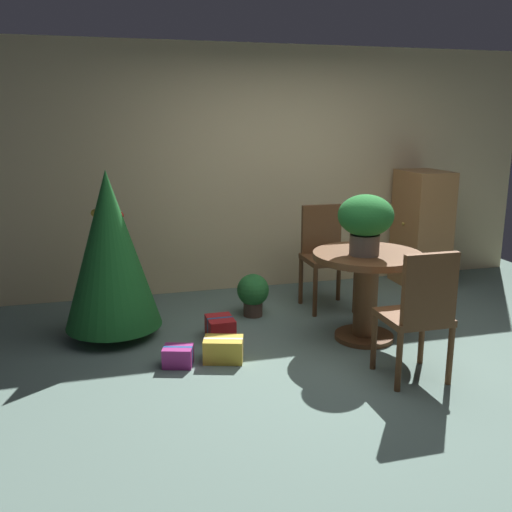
{
  "coord_description": "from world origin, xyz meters",
  "views": [
    {
      "loc": [
        -1.85,
        -3.81,
        1.87
      ],
      "look_at": [
        -0.75,
        0.22,
        0.84
      ],
      "focal_mm": 40.1,
      "sensor_mm": 36.0,
      "label": 1
    }
  ],
  "objects_px": {
    "wooden_chair_far": "(325,250)",
    "potted_plant": "(253,293)",
    "holiday_tree": "(110,250)",
    "gift_box_red": "(220,328)",
    "gift_box_purple": "(178,356)",
    "round_dining_table": "(367,279)",
    "wooden_chair_near": "(420,310)",
    "gift_box_gold": "(223,350)",
    "flower_vase": "(366,219)",
    "wooden_cabinet": "(421,229)"
  },
  "relations": [
    {
      "from": "flower_vase",
      "to": "round_dining_table",
      "type": "bearing_deg",
      "value": 41.62
    },
    {
      "from": "wooden_chair_far",
      "to": "potted_plant",
      "type": "xyz_separation_m",
      "value": [
        -0.77,
        -0.11,
        -0.34
      ]
    },
    {
      "from": "potted_plant",
      "to": "gift_box_gold",
      "type": "bearing_deg",
      "value": -117.51
    },
    {
      "from": "wooden_chair_far",
      "to": "gift_box_purple",
      "type": "bearing_deg",
      "value": -146.96
    },
    {
      "from": "round_dining_table",
      "to": "gift_box_purple",
      "type": "height_order",
      "value": "round_dining_table"
    },
    {
      "from": "flower_vase",
      "to": "holiday_tree",
      "type": "bearing_deg",
      "value": 161.21
    },
    {
      "from": "wooden_chair_near",
      "to": "round_dining_table",
      "type": "bearing_deg",
      "value": 90.0
    },
    {
      "from": "gift_box_red",
      "to": "wooden_chair_far",
      "type": "bearing_deg",
      "value": 26.28
    },
    {
      "from": "round_dining_table",
      "to": "gift_box_red",
      "type": "bearing_deg",
      "value": 164.22
    },
    {
      "from": "wooden_chair_near",
      "to": "gift_box_gold",
      "type": "xyz_separation_m",
      "value": [
        -1.27,
        0.71,
        -0.45
      ]
    },
    {
      "from": "wooden_chair_near",
      "to": "gift_box_purple",
      "type": "bearing_deg",
      "value": 156.25
    },
    {
      "from": "round_dining_table",
      "to": "gift_box_gold",
      "type": "bearing_deg",
      "value": -174.17
    },
    {
      "from": "holiday_tree",
      "to": "potted_plant",
      "type": "xyz_separation_m",
      "value": [
        1.3,
        0.19,
        -0.54
      ]
    },
    {
      "from": "gift_box_purple",
      "to": "gift_box_red",
      "type": "distance_m",
      "value": 0.63
    },
    {
      "from": "gift_box_gold",
      "to": "gift_box_red",
      "type": "bearing_deg",
      "value": 81.21
    },
    {
      "from": "gift_box_red",
      "to": "wooden_cabinet",
      "type": "relative_size",
      "value": 0.22
    },
    {
      "from": "gift_box_gold",
      "to": "round_dining_table",
      "type": "bearing_deg",
      "value": 5.83
    },
    {
      "from": "wooden_cabinet",
      "to": "holiday_tree",
      "type": "bearing_deg",
      "value": -167.94
    },
    {
      "from": "gift_box_gold",
      "to": "potted_plant",
      "type": "distance_m",
      "value": 1.08
    },
    {
      "from": "flower_vase",
      "to": "gift_box_red",
      "type": "relative_size",
      "value": 1.76
    },
    {
      "from": "gift_box_gold",
      "to": "gift_box_purple",
      "type": "distance_m",
      "value": 0.36
    },
    {
      "from": "potted_plant",
      "to": "wooden_chair_far",
      "type": "bearing_deg",
      "value": 7.96
    },
    {
      "from": "gift_box_purple",
      "to": "gift_box_red",
      "type": "bearing_deg",
      "value": 47.37
    },
    {
      "from": "flower_vase",
      "to": "wooden_cabinet",
      "type": "distance_m",
      "value": 2.02
    },
    {
      "from": "gift_box_gold",
      "to": "gift_box_purple",
      "type": "relative_size",
      "value": 1.33
    },
    {
      "from": "wooden_chair_near",
      "to": "gift_box_purple",
      "type": "relative_size",
      "value": 3.7
    },
    {
      "from": "gift_box_purple",
      "to": "potted_plant",
      "type": "distance_m",
      "value": 1.28
    },
    {
      "from": "gift_box_red",
      "to": "wooden_cabinet",
      "type": "xyz_separation_m",
      "value": [
        2.52,
        1.02,
        0.55
      ]
    },
    {
      "from": "wooden_chair_near",
      "to": "potted_plant",
      "type": "xyz_separation_m",
      "value": [
        -0.77,
        1.66,
        -0.31
      ]
    },
    {
      "from": "flower_vase",
      "to": "potted_plant",
      "type": "xyz_separation_m",
      "value": [
        -0.71,
        0.87,
        -0.83
      ]
    },
    {
      "from": "wooden_chair_near",
      "to": "potted_plant",
      "type": "distance_m",
      "value": 1.86
    },
    {
      "from": "holiday_tree",
      "to": "gift_box_gold",
      "type": "bearing_deg",
      "value": -43.32
    },
    {
      "from": "gift_box_red",
      "to": "wooden_cabinet",
      "type": "distance_m",
      "value": 2.77
    },
    {
      "from": "wooden_chair_near",
      "to": "gift_box_purple",
      "type": "height_order",
      "value": "wooden_chair_near"
    },
    {
      "from": "round_dining_table",
      "to": "holiday_tree",
      "type": "distance_m",
      "value": 2.18
    },
    {
      "from": "holiday_tree",
      "to": "round_dining_table",
      "type": "bearing_deg",
      "value": -16.91
    },
    {
      "from": "wooden_chair_near",
      "to": "wooden_chair_far",
      "type": "bearing_deg",
      "value": 90.0
    },
    {
      "from": "holiday_tree",
      "to": "potted_plant",
      "type": "relative_size",
      "value": 3.53
    },
    {
      "from": "flower_vase",
      "to": "gift_box_gold",
      "type": "distance_m",
      "value": 1.55
    },
    {
      "from": "wooden_chair_far",
      "to": "holiday_tree",
      "type": "distance_m",
      "value": 2.1
    },
    {
      "from": "holiday_tree",
      "to": "gift_box_red",
      "type": "height_order",
      "value": "holiday_tree"
    },
    {
      "from": "flower_vase",
      "to": "wooden_chair_far",
      "type": "height_order",
      "value": "flower_vase"
    },
    {
      "from": "gift_box_purple",
      "to": "wooden_chair_far",
      "type": "bearing_deg",
      "value": 33.04
    },
    {
      "from": "holiday_tree",
      "to": "potted_plant",
      "type": "bearing_deg",
      "value": 8.31
    },
    {
      "from": "gift_box_gold",
      "to": "gift_box_red",
      "type": "distance_m",
      "value": 0.47
    },
    {
      "from": "wooden_chair_near",
      "to": "gift_box_red",
      "type": "distance_m",
      "value": 1.74
    },
    {
      "from": "wooden_chair_far",
      "to": "gift_box_red",
      "type": "distance_m",
      "value": 1.42
    },
    {
      "from": "holiday_tree",
      "to": "potted_plant",
      "type": "height_order",
      "value": "holiday_tree"
    },
    {
      "from": "wooden_chair_far",
      "to": "gift_box_gold",
      "type": "height_order",
      "value": "wooden_chair_far"
    },
    {
      "from": "gift_box_gold",
      "to": "wooden_cabinet",
      "type": "relative_size",
      "value": 0.27
    }
  ]
}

